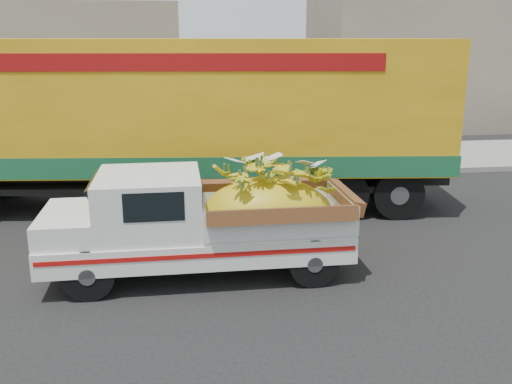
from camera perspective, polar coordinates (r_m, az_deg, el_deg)
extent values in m
plane|color=black|center=(10.19, -12.03, -7.23)|extent=(100.00, 100.00, 0.00)
cube|color=gray|center=(15.79, -10.67, 1.22)|extent=(60.00, 0.25, 0.15)
cube|color=gray|center=(17.83, -10.39, 2.83)|extent=(60.00, 4.00, 0.14)
cube|color=gray|center=(27.66, 21.06, 12.57)|extent=(14.00, 6.00, 6.00)
cylinder|color=black|center=(8.99, -16.45, -7.92)|extent=(0.80, 0.23, 0.80)
cylinder|color=black|center=(10.40, -15.30, -4.62)|extent=(0.80, 0.23, 0.80)
cylinder|color=black|center=(9.12, 5.76, -6.99)|extent=(0.80, 0.23, 0.80)
cylinder|color=black|center=(10.51, 3.78, -3.87)|extent=(0.80, 0.23, 0.80)
cube|color=silver|center=(9.53, -5.84, -4.81)|extent=(4.94, 1.80, 0.41)
cube|color=#A50F0C|center=(8.67, -5.59, -6.41)|extent=(4.83, 0.02, 0.07)
cube|color=silver|center=(9.80, -20.20, -5.83)|extent=(0.11, 1.75, 0.15)
cube|color=silver|center=(9.55, -18.11, -2.97)|extent=(0.90, 1.68, 0.38)
cube|color=silver|center=(9.33, -10.62, -1.07)|extent=(1.63, 1.72, 0.94)
cube|color=black|center=(8.44, -10.19, -1.52)|extent=(0.89, 0.01, 0.44)
cube|color=silver|center=(9.50, 1.69, -1.79)|extent=(2.42, 1.79, 0.54)
ellipsoid|color=yellow|center=(9.52, 1.07, -2.45)|extent=(2.19, 1.43, 1.34)
cylinder|color=black|center=(12.71, 14.00, -0.19)|extent=(1.13, 0.44, 1.10)
cylinder|color=black|center=(14.58, 11.96, 1.91)|extent=(1.13, 0.44, 1.10)
cylinder|color=black|center=(12.44, 8.67, -0.23)|extent=(1.13, 0.44, 1.10)
cylinder|color=black|center=(14.35, 7.29, 1.91)|extent=(1.13, 0.44, 1.10)
cylinder|color=black|center=(15.32, -23.78, 1.57)|extent=(1.13, 0.44, 1.10)
cube|color=black|center=(13.22, -7.18, 1.78)|extent=(12.04, 2.32, 0.36)
cube|color=gold|center=(12.94, -7.42, 8.68)|extent=(11.96, 3.79, 2.84)
cube|color=#185532|center=(13.13, -7.24, 3.60)|extent=(12.03, 3.81, 0.45)
cube|color=maroon|center=(11.62, -8.20, 12.71)|extent=(8.35, 0.95, 0.35)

